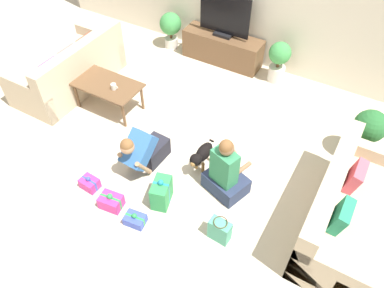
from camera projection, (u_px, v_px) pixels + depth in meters
name	position (u px, v px, depth m)	size (l,w,h in m)	color
ground_plane	(179.00, 151.00, 5.38)	(16.00, 16.00, 0.00)	beige
sofa_left	(70.00, 70.00, 6.22)	(0.95, 1.89, 0.87)	#C6B293
sofa_right	(351.00, 215.00, 4.28)	(0.95, 1.89, 0.87)	#C6B293
coffee_table	(107.00, 86.00, 5.74)	(1.04, 0.59, 0.47)	brown
tv_console	(222.00, 48.00, 6.77)	(1.45, 0.43, 0.52)	brown
tv	(224.00, 18.00, 6.34)	(0.92, 0.20, 0.75)	black
potted_plant_back_left	(171.00, 27.00, 7.00)	(0.41, 0.41, 0.68)	beige
potted_plant_back_right	(279.00, 59.00, 6.26)	(0.37, 0.37, 0.72)	beige
potted_plant_corner_right	(368.00, 131.00, 4.97)	(0.44, 0.44, 0.80)	#336B84
person_kneeling	(144.00, 150.00, 4.95)	(0.36, 0.78, 0.76)	#23232D
person_sitting	(226.00, 173.00, 4.67)	(0.62, 0.58, 0.93)	#283351
dog	(202.00, 155.00, 4.99)	(0.18, 0.58, 0.38)	black
gift_box_a	(135.00, 219.00, 4.52)	(0.27, 0.21, 0.18)	#3D51BC
gift_box_b	(162.00, 193.00, 4.65)	(0.29, 0.38, 0.42)	#2D934C
gift_box_c	(90.00, 183.00, 4.88)	(0.24, 0.19, 0.21)	#CC3389
gift_box_d	(111.00, 202.00, 4.67)	(0.30, 0.24, 0.24)	#CC3389
gift_bag_a	(220.00, 230.00, 4.31)	(0.26, 0.17, 0.34)	#4CA384
mug	(114.00, 87.00, 5.58)	(0.12, 0.08, 0.09)	silver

